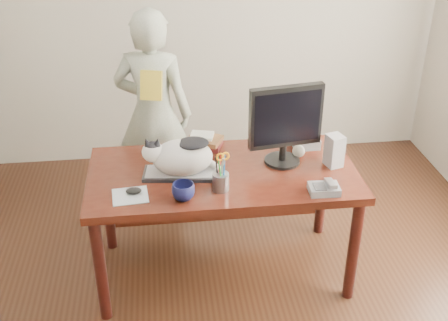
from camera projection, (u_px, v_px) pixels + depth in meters
room at (239, 123)px, 2.54m from camera, size 4.50×4.50×4.50m
desk at (221, 185)px, 3.49m from camera, size 1.60×0.80×0.75m
keyboard at (183, 173)px, 3.30m from camera, size 0.48×0.23×0.03m
cat at (180, 156)px, 3.24m from camera, size 0.46×0.26×0.26m
monitor at (286, 121)px, 3.29m from camera, size 0.45×0.25×0.50m
pen_cup at (221, 180)px, 3.13m from camera, size 0.11×0.11×0.24m
mousepad at (130, 196)px, 3.10m from camera, size 0.21×0.19×0.00m
mouse at (134, 191)px, 3.12m from camera, size 0.09×0.06×0.04m
coffee_mug at (183, 191)px, 3.05m from camera, size 0.18×0.18×0.10m
phone at (325, 188)px, 3.13m from camera, size 0.17×0.14×0.08m
speaker at (334, 151)px, 3.36m from camera, size 0.11×0.12×0.20m
baseball at (299, 151)px, 3.49m from camera, size 0.08×0.08×0.08m
book_stack at (204, 141)px, 3.61m from camera, size 0.27×0.24×0.09m
calculator at (304, 139)px, 3.65m from camera, size 0.17×0.22×0.07m
person at (154, 114)px, 4.03m from camera, size 0.63×0.50×1.53m
held_book at (151, 85)px, 3.75m from camera, size 0.16×0.12×0.20m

